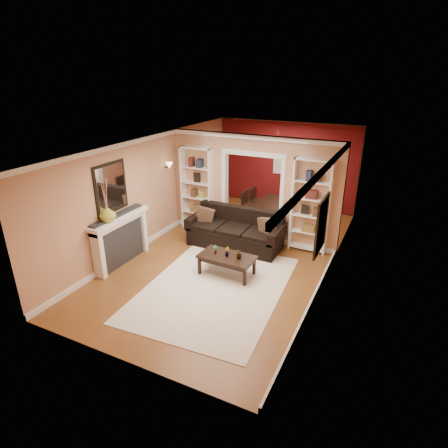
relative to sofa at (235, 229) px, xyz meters
The scene contains 30 objects.
floor 0.67m from the sofa, 71.62° to the right, with size 8.00×8.00×0.00m, color brown.
ceiling 2.28m from the sofa, 71.62° to the right, with size 8.00×8.00×0.00m, color white.
wall_back 3.66m from the sofa, 87.59° to the left, with size 8.00×8.00×0.00m, color tan.
wall_front 4.54m from the sofa, 88.08° to the right, with size 8.00×8.00×0.00m, color tan.
wall_left 2.32m from the sofa, 167.91° to the right, with size 8.00×8.00×0.00m, color tan.
wall_right 2.60m from the sofa, 10.62° to the right, with size 8.00×8.00×0.00m, color tan.
partition_wall 1.17m from the sofa, 78.73° to the left, with size 4.50×0.15×2.70m, color tan.
red_back_panel 3.62m from the sofa, 87.57° to the left, with size 4.44×0.04×2.64m, color maroon.
dining_window 3.65m from the sofa, 87.54° to the left, with size 0.78×0.03×0.98m, color #8CA5CC.
area_rug 2.08m from the sofa, 77.22° to the right, with size 2.67×3.73×0.01m, color white.
sofa is the anchor object (origin of this frame).
pillow_left 0.88m from the sofa, behind, with size 0.45×0.13×0.45m, color brown.
pillow_right 0.88m from the sofa, ahead, with size 0.47×0.13×0.47m, color brown.
coffee_table 1.46m from the sofa, 72.63° to the right, with size 1.19×0.65×0.45m, color black.
plant_left 1.38m from the sofa, 83.72° to the right, with size 0.10×0.07×0.19m, color #336626.
plant_center 1.44m from the sofa, 72.63° to the right, with size 0.11×0.09×0.20m, color #336626.
plant_right 1.55m from the sofa, 62.74° to the right, with size 0.12×0.12×0.22m, color #336626.
bookshelf_left 1.66m from the sofa, 157.50° to the left, with size 0.90×0.30×2.30m, color white.
bookshelf_right 1.92m from the sofa, 18.84° to the left, with size 0.90×0.30×2.30m, color white.
fireplace 2.75m from the sofa, 134.86° to the right, with size 0.32×1.70×1.16m, color white.
vase 3.12m from the sofa, 130.34° to the right, with size 0.35×0.35×0.36m, color #A4A635.
mirror 3.15m from the sofa, 136.85° to the right, with size 0.03×0.95×1.10m, color silver.
wall_sconce 2.42m from the sofa, behind, with size 0.18×0.18×0.22m, color #FFE0A5.
framed_art 2.97m from the sofa, 31.57° to the right, with size 0.04×0.85×1.05m, color black.
dining_table 2.12m from the sofa, 81.82° to the left, with size 0.88×1.58×0.56m, color black.
dining_chair_nw 1.81m from the sofa, 97.92° to the left, with size 0.46×0.46×0.94m, color black.
dining_chair_ne 1.98m from the sofa, 64.60° to the left, with size 0.40×0.40×0.80m, color black.
dining_chair_sw 2.41m from the sofa, 95.95° to the left, with size 0.43×0.43×0.86m, color black.
dining_chair_se 2.54m from the sofa, 70.42° to the left, with size 0.40×0.40×0.80m, color black.
chandelier 2.74m from the sofa, 86.20° to the left, with size 0.50×0.50×0.30m, color #3E251C.
Camera 1 is at (3.37, -7.39, 4.17)m, focal length 30.00 mm.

